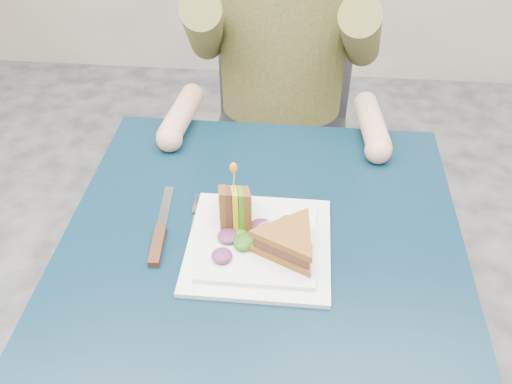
# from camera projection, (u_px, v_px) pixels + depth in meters

# --- Properties ---
(table) EXTENTS (0.75, 0.75, 0.73)m
(table) POSITION_uv_depth(u_px,v_px,m) (262.00, 262.00, 1.07)
(table) COLOR black
(table) RESTS_ON ground
(chair) EXTENTS (0.42, 0.40, 0.93)m
(chair) POSITION_uv_depth(u_px,v_px,m) (282.00, 111.00, 1.71)
(chair) COLOR #47474C
(chair) RESTS_ON ground
(diner) EXTENTS (0.54, 0.59, 0.74)m
(diner) POSITION_uv_depth(u_px,v_px,m) (284.00, 9.00, 1.38)
(diner) COLOR #4C4C22
(diner) RESTS_ON chair
(plate) EXTENTS (0.26, 0.26, 0.02)m
(plate) POSITION_uv_depth(u_px,v_px,m) (259.00, 244.00, 0.99)
(plate) COLOR white
(plate) RESTS_ON table
(sandwich_flat) EXTENTS (0.19, 0.19, 0.05)m
(sandwich_flat) POSITION_uv_depth(u_px,v_px,m) (289.00, 242.00, 0.94)
(sandwich_flat) COLOR brown
(sandwich_flat) RESTS_ON plate
(sandwich_upright) EXTENTS (0.08, 0.13, 0.13)m
(sandwich_upright) POSITION_uv_depth(u_px,v_px,m) (235.00, 207.00, 1.00)
(sandwich_upright) COLOR brown
(sandwich_upright) RESTS_ON plate
(fork) EXTENTS (0.03, 0.18, 0.01)m
(fork) POSITION_uv_depth(u_px,v_px,m) (195.00, 227.00, 1.03)
(fork) COLOR silver
(fork) RESTS_ON table
(knife) EXTENTS (0.04, 0.22, 0.02)m
(knife) POSITION_uv_depth(u_px,v_px,m) (159.00, 238.00, 1.01)
(knife) COLOR silver
(knife) RESTS_ON table
(toothpick) EXTENTS (0.01, 0.01, 0.06)m
(toothpick) POSITION_uv_depth(u_px,v_px,m) (234.00, 180.00, 0.96)
(toothpick) COLOR tan
(toothpick) RESTS_ON sandwich_upright
(toothpick_frill) EXTENTS (0.01, 0.01, 0.02)m
(toothpick_frill) POSITION_uv_depth(u_px,v_px,m) (233.00, 168.00, 0.94)
(toothpick_frill) COLOR orange
(toothpick_frill) RESTS_ON sandwich_upright
(lettuce_spill) EXTENTS (0.15, 0.13, 0.02)m
(lettuce_spill) POSITION_uv_depth(u_px,v_px,m) (262.00, 232.00, 0.98)
(lettuce_spill) COLOR #337A14
(lettuce_spill) RESTS_ON plate
(onion_ring) EXTENTS (0.04, 0.04, 0.02)m
(onion_ring) POSITION_uv_depth(u_px,v_px,m) (267.00, 232.00, 0.98)
(onion_ring) COLOR #9E4C7A
(onion_ring) RESTS_ON plate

